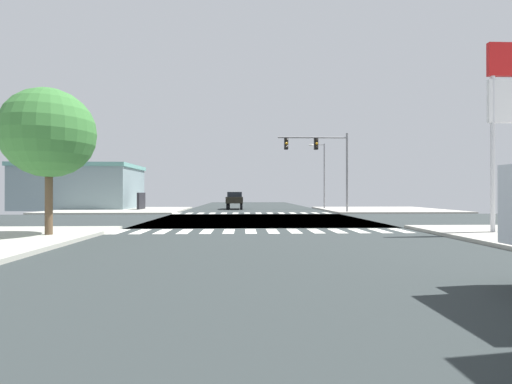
{
  "coord_description": "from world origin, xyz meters",
  "views": [
    {
      "loc": [
        -1.11,
        -23.57,
        1.75
      ],
      "look_at": [
        -0.09,
        3.99,
        1.84
      ],
      "focal_mm": 24.92,
      "sensor_mm": 36.0,
      "label": 1
    }
  ],
  "objects_px": {
    "traffic_signal_mast": "(321,154)",
    "street_lamp": "(322,169)",
    "bank_building": "(82,187)",
    "sidewalk_tree": "(49,133)",
    "sedan_crossing_1": "(235,199)",
    "gas_station_sign": "(507,102)"
  },
  "relations": [
    {
      "from": "traffic_signal_mast",
      "to": "sidewalk_tree",
      "type": "distance_m",
      "value": 21.96
    },
    {
      "from": "traffic_signal_mast",
      "to": "gas_station_sign",
      "type": "xyz_separation_m",
      "value": [
        4.24,
        -16.22,
        0.43
      ]
    },
    {
      "from": "bank_building",
      "to": "sidewalk_tree",
      "type": "height_order",
      "value": "sidewalk_tree"
    },
    {
      "from": "street_lamp",
      "to": "sidewalk_tree",
      "type": "height_order",
      "value": "street_lamp"
    },
    {
      "from": "street_lamp",
      "to": "sedan_crossing_1",
      "type": "bearing_deg",
      "value": 174.01
    },
    {
      "from": "street_lamp",
      "to": "sedan_crossing_1",
      "type": "xyz_separation_m",
      "value": [
        -9.38,
        0.98,
        -3.18
      ]
    },
    {
      "from": "traffic_signal_mast",
      "to": "bank_building",
      "type": "height_order",
      "value": "traffic_signal_mast"
    },
    {
      "from": "traffic_signal_mast",
      "to": "sedan_crossing_1",
      "type": "relative_size",
      "value": 1.63
    },
    {
      "from": "traffic_signal_mast",
      "to": "street_lamp",
      "type": "relative_size",
      "value": 0.99
    },
    {
      "from": "traffic_signal_mast",
      "to": "sedan_crossing_1",
      "type": "height_order",
      "value": "traffic_signal_mast"
    },
    {
      "from": "street_lamp",
      "to": "sedan_crossing_1",
      "type": "height_order",
      "value": "street_lamp"
    },
    {
      "from": "bank_building",
      "to": "sidewalk_tree",
      "type": "relative_size",
      "value": 2.25
    },
    {
      "from": "gas_station_sign",
      "to": "bank_building",
      "type": "distance_m",
      "value": 37.63
    },
    {
      "from": "street_lamp",
      "to": "sidewalk_tree",
      "type": "bearing_deg",
      "value": -123.99
    },
    {
      "from": "street_lamp",
      "to": "gas_station_sign",
      "type": "bearing_deg",
      "value": -83.76
    },
    {
      "from": "gas_station_sign",
      "to": "sedan_crossing_1",
      "type": "xyz_separation_m",
      "value": [
        -11.93,
        24.36,
        -4.45
      ]
    },
    {
      "from": "traffic_signal_mast",
      "to": "sedan_crossing_1",
      "type": "bearing_deg",
      "value": 133.38
    },
    {
      "from": "gas_station_sign",
      "to": "street_lamp",
      "type": "relative_size",
      "value": 1.14
    },
    {
      "from": "traffic_signal_mast",
      "to": "gas_station_sign",
      "type": "relative_size",
      "value": 0.87
    },
    {
      "from": "sedan_crossing_1",
      "to": "bank_building",
      "type": "bearing_deg",
      "value": -0.43
    },
    {
      "from": "street_lamp",
      "to": "bank_building",
      "type": "bearing_deg",
      "value": 177.55
    },
    {
      "from": "bank_building",
      "to": "sidewalk_tree",
      "type": "bearing_deg",
      "value": -68.44
    }
  ]
}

